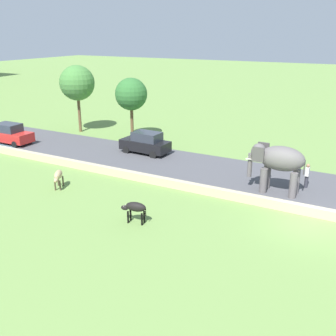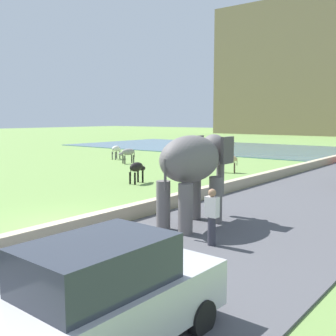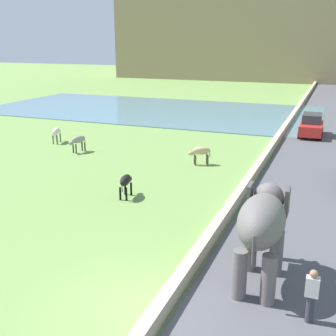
% 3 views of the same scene
% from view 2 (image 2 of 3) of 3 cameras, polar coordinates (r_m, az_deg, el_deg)
% --- Properties ---
extents(ground_plane, '(220.00, 220.00, 0.00)m').
position_cam_2_polar(ground_plane, '(14.17, -14.15, -7.70)').
color(ground_plane, '#6B8E47').
extents(barrier_wall, '(0.40, 110.00, 0.53)m').
position_cam_2_polar(barrier_wall, '(28.23, 17.87, 0.02)').
color(barrier_wall, tan).
rests_on(barrier_wall, ground).
extents(lake, '(36.00, 18.00, 0.08)m').
position_cam_2_polar(lake, '(48.61, 7.34, 2.85)').
color(lake, slate).
rests_on(lake, ground).
extents(elephant, '(1.45, 3.47, 2.99)m').
position_cam_2_polar(elephant, '(13.31, 3.69, 0.48)').
color(elephant, '#605B5B').
rests_on(elephant, ground).
extents(person_beside_elephant, '(0.36, 0.22, 1.63)m').
position_cam_2_polar(person_beside_elephant, '(11.37, 6.08, -6.64)').
color(person_beside_elephant, '#33333D').
rests_on(person_beside_elephant, ground).
extents(car_silver, '(1.86, 4.03, 1.80)m').
position_cam_2_polar(car_silver, '(6.48, -8.65, -17.23)').
color(car_silver, '#B7B7BC').
rests_on(car_silver, ground).
extents(cow_grey, '(0.75, 1.42, 1.15)m').
position_cam_2_polar(cow_grey, '(31.84, -5.61, 2.12)').
color(cow_grey, gray).
rests_on(cow_grey, ground).
extents(cow_tan, '(1.37, 0.98, 1.15)m').
position_cam_2_polar(cow_tan, '(26.71, 8.26, 1.14)').
color(cow_tan, tan).
rests_on(cow_tan, ground).
extents(cow_white, '(0.75, 1.42, 1.15)m').
position_cam_2_polar(cow_white, '(35.28, -7.17, 2.58)').
color(cow_white, silver).
rests_on(cow_white, ground).
extents(cow_black, '(0.61, 1.42, 1.15)m').
position_cam_2_polar(cow_black, '(22.22, -4.32, 0.01)').
color(cow_black, black).
rests_on(cow_black, ground).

